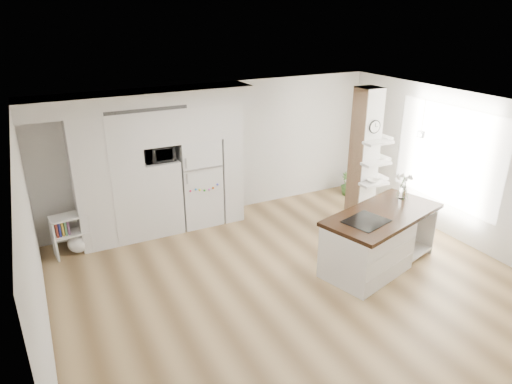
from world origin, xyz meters
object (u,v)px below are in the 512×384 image
refrigerator (198,181)px  floor_plant_a (413,223)px  bookshelf (74,237)px  kitchen_island (372,243)px

refrigerator → floor_plant_a: refrigerator is taller
refrigerator → bookshelf: bearing=-175.3°
kitchen_island → floor_plant_a: size_ratio=4.82×
floor_plant_a → bookshelf: bearing=159.6°
refrigerator → kitchen_island: refrigerator is taller
refrigerator → kitchen_island: size_ratio=0.76×
bookshelf → floor_plant_a: 6.21m
kitchen_island → bookshelf: 5.09m
kitchen_island → floor_plant_a: bearing=5.6°
kitchen_island → bookshelf: size_ratio=3.17×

